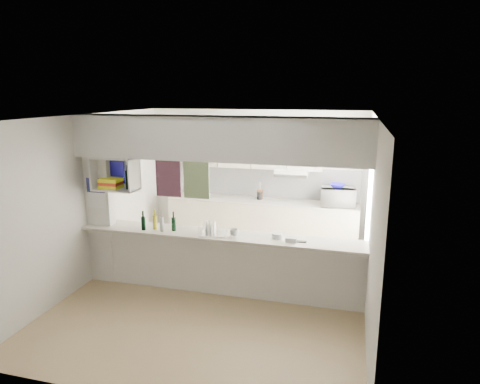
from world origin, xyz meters
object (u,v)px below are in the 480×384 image
(wine_bottles, at_px, (159,223))
(microwave, at_px, (338,197))
(bowl, at_px, (337,186))
(dish_rack, at_px, (213,229))

(wine_bottles, bearing_deg, microwave, 40.50)
(microwave, distance_m, bowl, 0.20)
(microwave, height_order, dish_rack, microwave)
(microwave, relative_size, dish_rack, 1.41)
(microwave, relative_size, bowl, 2.19)
(microwave, bearing_deg, bowl, -19.54)
(microwave, distance_m, dish_rack, 2.68)
(dish_rack, relative_size, wine_bottles, 0.83)
(microwave, relative_size, wine_bottles, 1.17)
(bowl, bearing_deg, dish_rack, -127.97)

